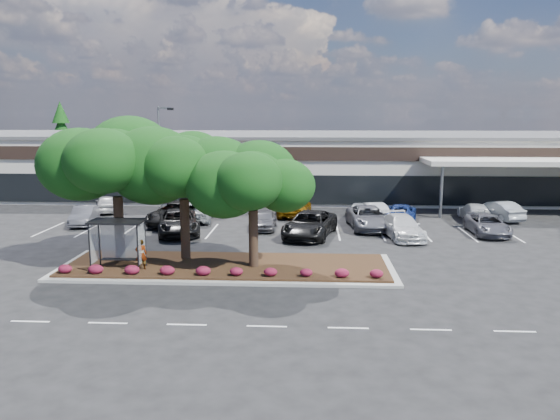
{
  "coord_description": "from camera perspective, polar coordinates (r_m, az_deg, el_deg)",
  "views": [
    {
      "loc": [
        2.42,
        -24.34,
        8.27
      ],
      "look_at": [
        0.69,
        7.76,
        2.6
      ],
      "focal_mm": 35.0,
      "sensor_mm": 36.0,
      "label": 1
    }
  ],
  "objects": [
    {
      "name": "ground",
      "position": [
        25.82,
        -2.48,
        -8.69
      ],
      "size": [
        160.0,
        160.0,
        0.0
      ],
      "primitive_type": "plane",
      "color": "black",
      "rests_on": "ground"
    },
    {
      "name": "retail_store",
      "position": [
        58.52,
        0.76,
        4.99
      ],
      "size": [
        80.4,
        25.2,
        6.25
      ],
      "color": "beige",
      "rests_on": "ground"
    },
    {
      "name": "landscape_island",
      "position": [
        29.81,
        -5.59,
        -5.9
      ],
      "size": [
        18.0,
        6.0,
        0.26
      ],
      "color": "#9D9D98",
      "rests_on": "ground"
    },
    {
      "name": "lane_markings",
      "position": [
        35.82,
        -1.1,
        -3.34
      ],
      "size": [
        33.12,
        20.06,
        0.01
      ],
      "color": "silver",
      "rests_on": "ground"
    },
    {
      "name": "shrub_row",
      "position": [
        27.72,
        -6.25,
        -6.32
      ],
      "size": [
        17.0,
        0.8,
        0.5
      ],
      "primitive_type": null,
      "color": "maroon",
      "rests_on": "landscape_island"
    },
    {
      "name": "bus_shelter",
      "position": [
        29.64,
        -16.55,
        -2.02
      ],
      "size": [
        2.75,
        1.55,
        2.59
      ],
      "color": "black",
      "rests_on": "landscape_island"
    },
    {
      "name": "island_tree_west",
      "position": [
        30.93,
        -16.64,
        2.03
      ],
      "size": [
        7.2,
        7.2,
        7.89
      ],
      "primitive_type": null,
      "color": "#0E360F",
      "rests_on": "landscape_island"
    },
    {
      "name": "island_tree_mid",
      "position": [
        30.65,
        -10.0,
        1.69
      ],
      "size": [
        6.6,
        6.6,
        7.32
      ],
      "primitive_type": null,
      "color": "#0E360F",
      "rests_on": "landscape_island"
    },
    {
      "name": "island_tree_east",
      "position": [
        28.59,
        -2.82,
        0.41
      ],
      "size": [
        5.8,
        5.8,
        6.5
      ],
      "primitive_type": null,
      "color": "#0E360F",
      "rests_on": "landscape_island"
    },
    {
      "name": "conifer_north_west",
      "position": [
        77.52,
        -21.81,
        6.88
      ],
      "size": [
        4.4,
        4.4,
        10.0
      ],
      "primitive_type": "cone",
      "color": "#0E360F",
      "rests_on": "ground"
    },
    {
      "name": "person_waiting",
      "position": [
        29.41,
        -14.31,
        -4.5
      ],
      "size": [
        0.68,
        0.56,
        1.61
      ],
      "primitive_type": "imported",
      "rotation": [
        0.0,
        0.0,
        3.5
      ],
      "color": "#594C47",
      "rests_on": "landscape_island"
    },
    {
      "name": "light_pole",
      "position": [
        43.14,
        -12.25,
        3.96
      ],
      "size": [
        1.43,
        0.65,
        8.86
      ],
      "rotation": [
        0.0,
        0.0,
        -0.21
      ],
      "color": "#9D9D98",
      "rests_on": "ground"
    },
    {
      "name": "car_0",
      "position": [
        43.75,
        -19.78,
        -0.54
      ],
      "size": [
        2.25,
        4.51,
        1.42
      ],
      "primitive_type": "imported",
      "rotation": [
        0.0,
        0.0,
        0.18
      ],
      "color": "#4F5057",
      "rests_on": "ground"
    },
    {
      "name": "car_1",
      "position": [
        38.76,
        -10.59,
        -1.23
      ],
      "size": [
        4.23,
        6.49,
        1.66
      ],
      "primitive_type": "imported",
      "rotation": [
        0.0,
        0.0,
        0.27
      ],
      "color": "black",
      "rests_on": "ground"
    },
    {
      "name": "car_2",
      "position": [
        42.17,
        -10.98,
        -0.32
      ],
      "size": [
        3.57,
        6.41,
        1.69
      ],
      "primitive_type": "imported",
      "rotation": [
        0.0,
        0.0,
        -0.13
      ],
      "color": "black",
      "rests_on": "ground"
    },
    {
      "name": "car_3",
      "position": [
        39.61,
        -1.61,
        -1.06
      ],
      "size": [
        1.59,
        3.96,
        1.35
      ],
      "primitive_type": "imported",
      "rotation": [
        0.0,
        0.0,
        -0.0
      ],
      "color": "#57575E",
      "rests_on": "ground"
    },
    {
      "name": "car_4",
      "position": [
        37.21,
        3.14,
        -1.5
      ],
      "size": [
        4.19,
        6.65,
        1.71
      ],
      "primitive_type": "imported",
      "rotation": [
        0.0,
        0.0,
        -0.23
      ],
      "color": "black",
      "rests_on": "ground"
    },
    {
      "name": "car_5",
      "position": [
        40.28,
        9.23,
        -0.8
      ],
      "size": [
        3.14,
        6.03,
        1.62
      ],
      "primitive_type": "imported",
      "rotation": [
        0.0,
        0.0,
        0.08
      ],
      "color": "slate",
      "rests_on": "ground"
    },
    {
      "name": "car_6",
      "position": [
        37.74,
        12.63,
        -1.72
      ],
      "size": [
        2.8,
        5.47,
        1.52
      ],
      "primitive_type": "imported",
      "rotation": [
        0.0,
        0.0,
        0.13
      ],
      "color": "white",
      "rests_on": "ground"
    },
    {
      "name": "car_8",
      "position": [
        40.51,
        20.86,
        -1.45
      ],
      "size": [
        2.3,
        4.94,
        1.37
      ],
      "primitive_type": "imported",
      "rotation": [
        0.0,
        0.0,
        -0.01
      ],
      "color": "slate",
      "rests_on": "ground"
    },
    {
      "name": "car_9",
      "position": [
        48.81,
        -17.68,
        0.66
      ],
      "size": [
        3.21,
        4.71,
        1.49
      ],
      "primitive_type": "imported",
      "rotation": [
        0.0,
        0.0,
        3.51
      ],
      "color": "#B3B3B3",
      "rests_on": "ground"
    },
    {
      "name": "car_10",
      "position": [
        46.64,
        -7.13,
        0.67
      ],
      "size": [
        3.04,
        5.6,
        1.54
      ],
      "primitive_type": "imported",
      "rotation": [
        0.0,
        0.0,
        3.32
      ],
      "color": "#9E1E01",
      "rests_on": "ground"
    },
    {
      "name": "car_11",
      "position": [
        43.42,
        -8.7,
        -0.07
      ],
      "size": [
        2.9,
        5.63,
        1.52
      ],
      "primitive_type": "imported",
      "rotation": [
        0.0,
        0.0,
        3.21
      ],
      "color": "#A6ACB1",
      "rests_on": "ground"
    },
    {
      "name": "car_12",
      "position": [
        44.75,
        1.55,
        0.28
      ],
      "size": [
        2.88,
        5.35,
        1.43
      ],
      "primitive_type": "imported",
      "rotation": [
        0.0,
        0.0,
        3.04
      ],
      "color": "#6E4305",
      "rests_on": "ground"
    },
    {
      "name": "car_13",
      "position": [
        43.53,
        8.34,
        -0.09
      ],
      "size": [
        2.39,
        4.46,
        1.44
      ],
      "primitive_type": "imported",
      "rotation": [
        0.0,
        0.0,
        2.97
      ],
      "color": "#A8AEB3",
      "rests_on": "ground"
    },
    {
      "name": "car_14",
      "position": [
        43.46,
        9.6,
        -0.13
      ],
      "size": [
        2.56,
        4.66,
        1.46
      ],
      "primitive_type": "imported",
      "rotation": [
        0.0,
        0.0,
        3.38
      ],
      "color": "#B2B2B2",
      "rests_on": "ground"
    },
    {
      "name": "car_15",
      "position": [
        43.62,
        12.53,
        -0.26
      ],
      "size": [
        3.16,
        5.23,
        1.36
      ],
      "primitive_type": "imported",
      "rotation": [
        0.0,
        0.0,
        2.94
      ],
      "color": "navy",
      "rests_on": "ground"
    },
    {
      "name": "car_16",
      "position": [
        45.5,
        19.66,
        -0.19
      ],
      "size": [
        2.14,
        4.78,
        1.36
      ],
      "primitive_type": "imported",
      "rotation": [
        0.0,
        0.0,
        3.09
      ],
      "color": "white",
      "rests_on": "ground"
    },
    {
      "name": "car_17",
      "position": [
        46.37,
        21.82,
        -0.04
      ],
      "size": [
        3.08,
        4.91,
        1.53
      ],
      "primitive_type": "imported",
      "rotation": [
        0.0,
        0.0,
        3.48
      ],
      "color": "#989DA3",
      "rests_on": "ground"
    }
  ]
}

